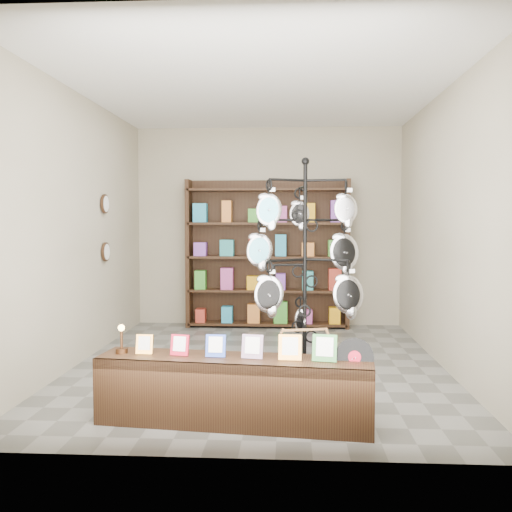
% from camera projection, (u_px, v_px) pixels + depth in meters
% --- Properties ---
extents(ground, '(5.00, 5.00, 0.00)m').
position_uv_depth(ground, '(259.00, 365.00, 6.30)').
color(ground, slate).
rests_on(ground, ground).
extents(room_envelope, '(5.00, 5.00, 5.00)m').
position_uv_depth(room_envelope, '(259.00, 197.00, 6.18)').
color(room_envelope, '#AEA48C').
rests_on(room_envelope, ground).
extents(display_tree, '(1.10, 1.02, 2.15)m').
position_uv_depth(display_tree, '(305.00, 260.00, 5.08)').
color(display_tree, black).
rests_on(display_tree, ground).
extents(front_shelf, '(2.17, 0.67, 0.76)m').
position_uv_depth(front_shelf, '(234.00, 390.00, 4.44)').
color(front_shelf, black).
rests_on(front_shelf, ground).
extents(back_shelving, '(2.42, 0.36, 2.20)m').
position_uv_depth(back_shelving, '(267.00, 258.00, 8.52)').
color(back_shelving, black).
rests_on(back_shelving, ground).
extents(wall_clocks, '(0.03, 0.24, 0.84)m').
position_uv_depth(wall_clocks, '(105.00, 228.00, 7.12)').
color(wall_clocks, black).
rests_on(wall_clocks, ground).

